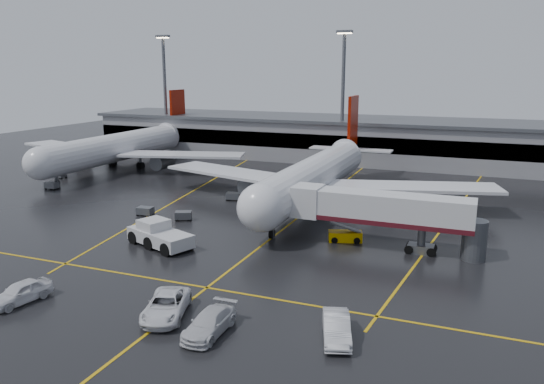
% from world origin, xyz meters
% --- Properties ---
extents(ground, '(220.00, 220.00, 0.00)m').
position_xyz_m(ground, '(0.00, 0.00, 0.00)').
color(ground, black).
rests_on(ground, ground).
extents(apron_line_centre, '(0.25, 90.00, 0.02)m').
position_xyz_m(apron_line_centre, '(0.00, 0.00, 0.01)').
color(apron_line_centre, gold).
rests_on(apron_line_centre, ground).
extents(apron_line_stop, '(60.00, 0.25, 0.02)m').
position_xyz_m(apron_line_stop, '(0.00, -22.00, 0.01)').
color(apron_line_stop, gold).
rests_on(apron_line_stop, ground).
extents(apron_line_left, '(9.99, 69.35, 0.02)m').
position_xyz_m(apron_line_left, '(-20.00, 10.00, 0.01)').
color(apron_line_left, gold).
rests_on(apron_line_left, ground).
extents(apron_line_right, '(7.57, 69.64, 0.02)m').
position_xyz_m(apron_line_right, '(18.00, 10.00, 0.01)').
color(apron_line_right, gold).
rests_on(apron_line_right, ground).
extents(terminal, '(122.00, 19.00, 8.60)m').
position_xyz_m(terminal, '(0.00, 47.93, 4.32)').
color(terminal, gray).
rests_on(terminal, ground).
extents(light_mast_left, '(3.00, 1.20, 25.45)m').
position_xyz_m(light_mast_left, '(-45.00, 42.00, 14.47)').
color(light_mast_left, '#595B60').
rests_on(light_mast_left, ground).
extents(light_mast_mid, '(3.00, 1.20, 25.45)m').
position_xyz_m(light_mast_mid, '(-5.00, 42.00, 14.47)').
color(light_mast_mid, '#595B60').
rests_on(light_mast_mid, ground).
extents(main_airliner, '(48.80, 45.60, 14.10)m').
position_xyz_m(main_airliner, '(0.00, 9.70, 4.21)').
color(main_airliner, silver).
rests_on(main_airliner, ground).
extents(second_airliner, '(48.80, 45.60, 14.10)m').
position_xyz_m(second_airliner, '(-42.00, 21.70, 4.21)').
color(second_airliner, silver).
rests_on(second_airliner, ground).
extents(jet_bridge, '(19.90, 3.40, 6.05)m').
position_xyz_m(jet_bridge, '(11.87, -6.00, 3.93)').
color(jet_bridge, silver).
rests_on(jet_bridge, ground).
extents(pushback_tractor, '(8.48, 5.78, 2.81)m').
position_xyz_m(pushback_tractor, '(-10.12, -13.96, 1.12)').
color(pushback_tractor, silver).
rests_on(pushback_tractor, ground).
extents(belt_loader, '(3.89, 2.62, 2.28)m').
position_xyz_m(belt_loader, '(7.86, -5.09, 0.56)').
color(belt_loader, '#EBB000').
rests_on(belt_loader, ground).
extents(service_van_a, '(4.69, 6.78, 1.72)m').
position_xyz_m(service_van_a, '(-0.24, -27.92, 0.86)').
color(service_van_a, white).
rests_on(service_van_a, ground).
extents(service_van_b, '(2.27, 5.54, 1.60)m').
position_xyz_m(service_van_b, '(4.10, -29.10, 0.80)').
color(service_van_b, silver).
rests_on(service_van_b, ground).
extents(service_van_c, '(3.35, 5.49, 1.71)m').
position_xyz_m(service_van_c, '(12.68, -26.50, 0.85)').
color(service_van_c, silver).
rests_on(service_van_c, ground).
extents(service_van_d, '(2.91, 5.36, 1.73)m').
position_xyz_m(service_van_d, '(-12.47, -30.17, 0.87)').
color(service_van_d, silver).
rests_on(service_van_d, ground).
extents(baggage_cart_a, '(2.36, 2.03, 1.12)m').
position_xyz_m(baggage_cart_a, '(-12.88, -4.48, 0.63)').
color(baggage_cart_a, '#595B60').
rests_on(baggage_cart_a, ground).
extents(baggage_cart_b, '(2.11, 1.47, 1.12)m').
position_xyz_m(baggage_cart_b, '(-18.58, -4.43, 0.63)').
color(baggage_cart_b, '#595B60').
rests_on(baggage_cart_b, ground).
extents(baggage_cart_c, '(2.23, 1.68, 1.12)m').
position_xyz_m(baggage_cart_c, '(-11.64, 7.19, 0.63)').
color(baggage_cart_c, '#595B60').
rests_on(baggage_cart_c, ground).
extents(baggage_cart_d, '(2.23, 1.69, 1.12)m').
position_xyz_m(baggage_cart_d, '(-46.36, 10.44, 0.63)').
color(baggage_cart_d, '#595B60').
rests_on(baggage_cart_d, ground).
extents(baggage_cart_e, '(2.02, 1.33, 1.12)m').
position_xyz_m(baggage_cart_e, '(-41.23, 3.10, 0.63)').
color(baggage_cart_e, '#595B60').
rests_on(baggage_cart_e, ground).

